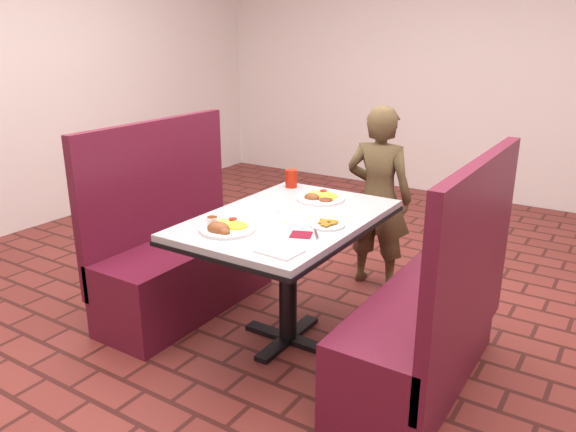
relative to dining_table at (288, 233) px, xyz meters
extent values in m
plane|color=maroon|center=(0.00, 0.00, -0.65)|extent=(7.00, 7.00, 0.00)
cube|color=white|center=(0.00, 3.50, 0.75)|extent=(6.00, 0.04, 2.80)
cube|color=#B3B6B8|center=(0.00, 0.00, 0.08)|extent=(0.80, 1.20, 0.03)
cube|color=black|center=(0.00, 0.00, 0.05)|extent=(0.81, 1.21, 0.02)
cylinder|color=black|center=(0.00, 0.00, -0.30)|extent=(0.10, 0.10, 0.69)
cube|color=black|center=(0.00, 0.00, -0.64)|extent=(0.55, 0.08, 0.03)
cube|color=black|center=(0.00, 0.00, -0.64)|extent=(0.08, 0.55, 0.03)
cube|color=maroon|center=(-0.75, 0.00, -0.43)|extent=(0.45, 1.20, 0.45)
cube|color=maroon|center=(-0.97, 0.00, 0.05)|extent=(0.06, 1.20, 0.95)
cube|color=maroon|center=(0.75, 0.00, -0.43)|extent=(0.45, 1.20, 0.45)
cube|color=maroon|center=(0.97, 0.00, 0.05)|extent=(0.06, 1.20, 0.95)
imported|color=brown|center=(0.08, 0.99, -0.03)|extent=(0.48, 0.34, 1.24)
cylinder|color=white|center=(-0.13, -0.35, 0.10)|extent=(0.27, 0.27, 0.02)
ellipsoid|color=yellow|center=(-0.10, -0.32, 0.14)|extent=(0.11, 0.11, 0.05)
ellipsoid|color=#99C74F|center=(-0.18, -0.30, 0.13)|extent=(0.11, 0.09, 0.04)
cylinder|color=red|center=(-0.15, -0.28, 0.13)|extent=(0.04, 0.04, 0.01)
ellipsoid|color=brown|center=(-0.14, -0.41, 0.15)|extent=(0.12, 0.09, 0.07)
ellipsoid|color=brown|center=(-0.09, -0.43, 0.13)|extent=(0.07, 0.05, 0.04)
cylinder|color=white|center=(-0.21, -0.36, 0.13)|extent=(0.07, 0.07, 0.04)
cylinder|color=#612F12|center=(-0.21, -0.36, 0.15)|extent=(0.05, 0.05, 0.01)
cylinder|color=white|center=(0.00, 0.35, 0.10)|extent=(0.28, 0.28, 0.02)
ellipsoid|color=yellow|center=(0.03, 0.39, 0.14)|extent=(0.11, 0.11, 0.05)
ellipsoid|color=#99C74F|center=(-0.05, 0.40, 0.13)|extent=(0.11, 0.09, 0.04)
cylinder|color=red|center=(-0.02, 0.42, 0.13)|extent=(0.04, 0.04, 0.01)
ellipsoid|color=brown|center=(0.06, 0.31, 0.13)|extent=(0.08, 0.08, 0.03)
ellipsoid|color=brown|center=(-0.03, 0.30, 0.14)|extent=(0.09, 0.07, 0.05)
cylinder|color=white|center=(0.25, -0.03, 0.10)|extent=(0.18, 0.18, 0.01)
cube|color=maroon|center=(0.21, -0.21, 0.10)|extent=(0.13, 0.13, 0.00)
cube|color=silver|center=(0.27, -0.16, 0.10)|extent=(0.09, 0.12, 0.00)
cylinder|color=#B51D0C|center=(-0.30, 0.50, 0.15)|extent=(0.07, 0.07, 0.11)
cube|color=white|center=(0.24, -0.45, 0.10)|extent=(0.20, 0.15, 0.01)
cube|color=silver|center=(-0.11, -0.37, 0.11)|extent=(0.05, 0.19, 0.00)
cube|color=silver|center=(-0.08, -0.40, 0.11)|extent=(0.04, 0.14, 0.00)
camera|label=1|loc=(1.53, -2.37, 1.03)|focal=35.00mm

